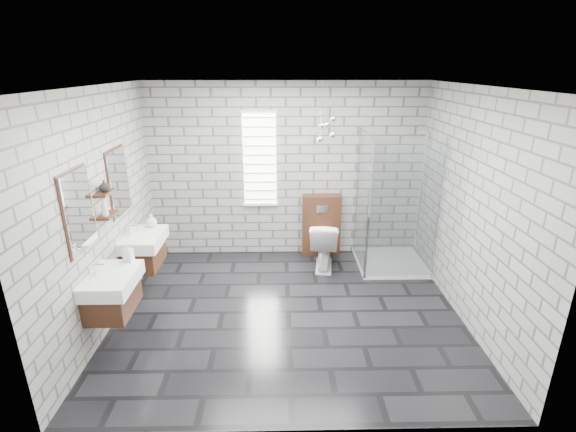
{
  "coord_description": "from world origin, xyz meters",
  "views": [
    {
      "loc": [
        -0.09,
        -4.49,
        2.9
      ],
      "look_at": [
        0.0,
        0.35,
        1.15
      ],
      "focal_mm": 26.0,
      "sensor_mm": 36.0,
      "label": 1
    }
  ],
  "objects_px": {
    "vanity_right": "(141,241)",
    "shower_enclosure": "(388,237)",
    "toilet": "(324,244)",
    "vanity_left": "(108,282)",
    "cistern_panel": "(321,225)"
  },
  "relations": [
    {
      "from": "vanity_right",
      "to": "shower_enclosure",
      "type": "relative_size",
      "value": 0.77
    },
    {
      "from": "toilet",
      "to": "vanity_left",
      "type": "bearing_deg",
      "value": 43.78
    },
    {
      "from": "cistern_panel",
      "to": "toilet",
      "type": "bearing_deg",
      "value": -90.0
    },
    {
      "from": "cistern_panel",
      "to": "vanity_right",
      "type": "bearing_deg",
      "value": -154.58
    },
    {
      "from": "vanity_left",
      "to": "cistern_panel",
      "type": "distance_m",
      "value": 3.36
    },
    {
      "from": "shower_enclosure",
      "to": "toilet",
      "type": "xyz_separation_m",
      "value": [
        -0.94,
        0.06,
        -0.13
      ]
    },
    {
      "from": "toilet",
      "to": "cistern_panel",
      "type": "bearing_deg",
      "value": -82.53
    },
    {
      "from": "vanity_left",
      "to": "toilet",
      "type": "height_order",
      "value": "vanity_left"
    },
    {
      "from": "vanity_right",
      "to": "shower_enclosure",
      "type": "bearing_deg",
      "value": 10.9
    },
    {
      "from": "vanity_left",
      "to": "toilet",
      "type": "xyz_separation_m",
      "value": [
        2.47,
        1.81,
        -0.39
      ]
    },
    {
      "from": "cistern_panel",
      "to": "toilet",
      "type": "relative_size",
      "value": 1.35
    },
    {
      "from": "vanity_left",
      "to": "cistern_panel",
      "type": "relative_size",
      "value": 1.57
    },
    {
      "from": "vanity_left",
      "to": "shower_enclosure",
      "type": "relative_size",
      "value": 0.77
    },
    {
      "from": "shower_enclosure",
      "to": "toilet",
      "type": "height_order",
      "value": "shower_enclosure"
    },
    {
      "from": "vanity_right",
      "to": "toilet",
      "type": "distance_m",
      "value": 2.6
    }
  ]
}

